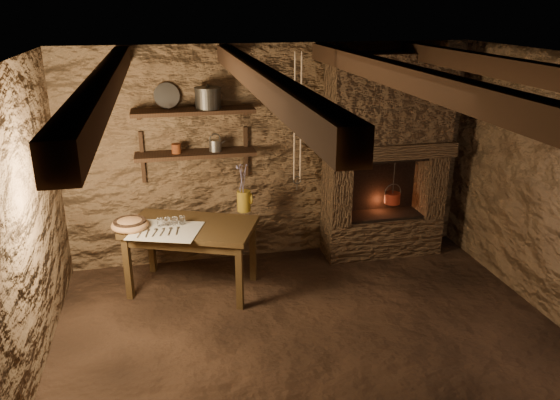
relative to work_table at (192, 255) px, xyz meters
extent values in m
plane|color=black|center=(0.97, -1.33, -0.39)|extent=(4.50, 4.50, 0.00)
cube|color=#473221|center=(0.97, 0.67, 0.81)|extent=(4.50, 0.04, 2.40)
cube|color=#473221|center=(0.97, -3.33, 0.81)|extent=(4.50, 0.04, 2.40)
cube|color=#473221|center=(-1.28, -1.33, 0.81)|extent=(0.04, 4.00, 2.40)
cube|color=black|center=(0.97, -1.33, 2.01)|extent=(4.50, 4.00, 0.04)
cube|color=black|center=(-0.53, -1.33, 1.92)|extent=(0.14, 3.95, 0.16)
cube|color=black|center=(0.47, -1.33, 1.92)|extent=(0.14, 3.95, 0.16)
cube|color=black|center=(1.47, -1.33, 1.92)|extent=(0.14, 3.95, 0.16)
cube|color=black|center=(2.47, -1.33, 1.92)|extent=(0.14, 3.95, 0.16)
cube|color=black|center=(0.12, 0.51, 0.91)|extent=(1.25, 0.30, 0.04)
cube|color=black|center=(0.12, 0.51, 1.36)|extent=(1.25, 0.30, 0.04)
cube|color=#38281C|center=(2.22, 0.44, -0.16)|extent=(1.35, 0.45, 0.45)
cube|color=#38281C|center=(1.66, 0.44, 0.44)|extent=(0.23, 0.45, 0.75)
cube|color=#38281C|center=(2.78, 0.44, 0.44)|extent=(0.23, 0.45, 0.75)
cube|color=#38281C|center=(2.22, 0.41, 0.89)|extent=(1.43, 0.51, 0.16)
cube|color=#38281C|center=(2.22, 0.44, 1.44)|extent=(1.35, 0.45, 0.94)
cube|color=black|center=(2.22, 0.63, 0.44)|extent=(0.90, 0.06, 0.75)
cube|color=#362513|center=(0.00, 0.00, 0.30)|extent=(1.43, 1.13, 0.05)
cube|color=#362513|center=(0.00, 0.00, 0.22)|extent=(1.29, 0.99, 0.09)
cube|color=silver|center=(-0.24, -0.11, 0.33)|extent=(0.78, 0.70, 0.01)
cylinder|color=#A78220|center=(0.58, 0.27, 0.44)|extent=(0.18, 0.18, 0.22)
torus|color=#A78220|center=(0.65, 0.27, 0.46)|extent=(0.02, 0.12, 0.12)
ellipsoid|color=#A87448|center=(-0.58, 0.01, 0.37)|extent=(0.38, 0.38, 0.13)
cylinder|color=#312F2B|center=(0.27, 0.51, 1.48)|extent=(0.33, 0.33, 0.20)
cylinder|color=gray|center=(-0.14, 0.61, 1.51)|extent=(0.28, 0.16, 0.26)
cylinder|color=#582511|center=(-0.08, 0.51, 0.98)|extent=(0.12, 0.12, 0.10)
cylinder|color=maroon|center=(2.32, 0.39, 0.30)|extent=(0.23, 0.23, 0.12)
torus|color=#312F2B|center=(2.32, 0.39, 0.37)|extent=(0.20, 0.01, 0.20)
cylinder|color=#312F2B|center=(2.32, 0.39, 0.55)|extent=(0.01, 0.01, 0.44)
camera|label=1|loc=(-0.19, -5.08, 2.41)|focal=35.00mm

